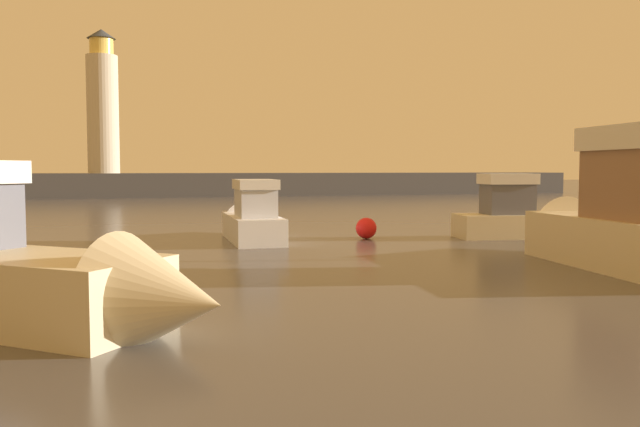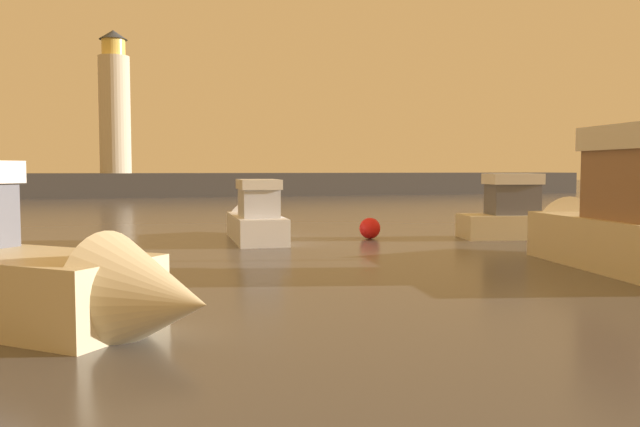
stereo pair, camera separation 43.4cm
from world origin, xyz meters
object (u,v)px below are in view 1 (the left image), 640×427
Objects in this scene: motorboat_0 at (26,275)px; mooring_buoy at (366,228)px; motorboat_2 at (541,218)px; motorboat_1 at (250,219)px; motorboat_4 at (610,220)px; lighthouse at (103,106)px.

motorboat_0 reaches higher than mooring_buoy.
motorboat_0 is 20.38m from motorboat_2.
motorboat_0 is at bearing -116.66° from motorboat_1.
motorboat_1 is 0.72× the size of motorboat_4.
motorboat_2 is at bearing 67.71° from motorboat_4.
motorboat_0 is 15.00m from motorboat_4.
mooring_buoy is (10.14, -43.20, -8.36)m from lighthouse.
motorboat_4 is at bearing -66.10° from mooring_buoy.
mooring_buoy is at bearing -76.79° from lighthouse.
motorboat_2 is at bearing 29.94° from motorboat_0.
motorboat_2 reaches higher than motorboat_1.
lighthouse is 48.53m from motorboat_2.
motorboat_4 reaches higher than motorboat_0.
motorboat_2 is 7.81m from motorboat_4.
motorboat_2 is 8.48× the size of mooring_buoy.
motorboat_0 is at bearing -168.61° from motorboat_4.
motorboat_1 reaches higher than mooring_buoy.
motorboat_1 is at bearing 63.34° from motorboat_0.
motorboat_4 reaches higher than mooring_buoy.
lighthouse is 1.85× the size of motorboat_0.
motorboat_2 is at bearing -69.23° from lighthouse.
motorboat_4 is at bearing -112.29° from motorboat_2.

